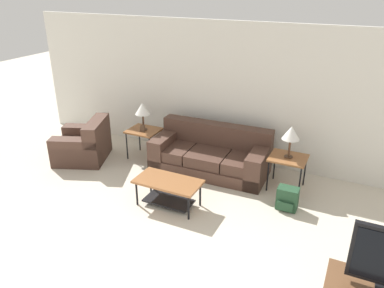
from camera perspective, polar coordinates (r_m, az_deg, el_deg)
wall_back at (r=7.04m, az=5.60°, el=7.70°), size 8.67×0.06×2.60m
couch at (r=6.84m, az=2.88°, el=-1.75°), size 2.11×0.99×0.82m
armchair at (r=7.56m, az=-16.15°, el=-0.20°), size 1.20×1.21×0.80m
coffee_table at (r=5.78m, az=-3.64°, el=-6.58°), size 1.02×0.53×0.44m
side_table_left at (r=7.30m, az=-7.36°, el=1.77°), size 0.60×0.53×0.58m
side_table_right at (r=6.34m, az=14.43°, el=-2.39°), size 0.60×0.53×0.58m
table_lamp_left at (r=7.14m, az=-7.55°, el=5.27°), size 0.28×0.28×0.54m
table_lamp_right at (r=6.15m, az=14.87°, el=1.55°), size 0.28×0.28×0.54m
backpack at (r=5.95m, az=14.32°, el=-8.09°), size 0.31×0.28×0.36m
picture_frame at (r=7.18m, az=-7.56°, el=2.39°), size 0.10×0.04×0.13m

